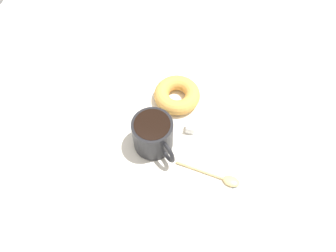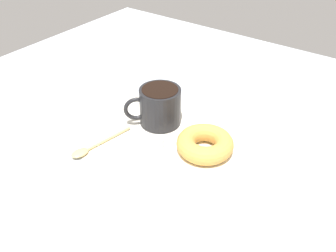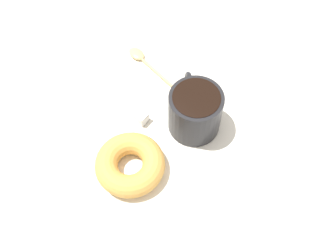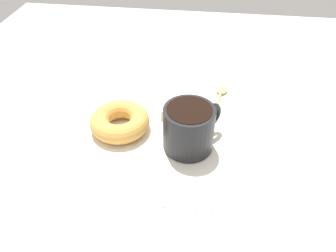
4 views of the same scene
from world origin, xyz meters
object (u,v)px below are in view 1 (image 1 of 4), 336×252
coffee_cup (153,134)px  sugar_cube (190,128)px  donut (177,95)px  spoon (222,178)px

coffee_cup → sugar_cube: bearing=-145.9°
donut → spoon: donut is taller
donut → coffee_cup: bearing=77.9°
spoon → sugar_cube: sugar_cube is taller
coffee_cup → donut: size_ratio=0.91×
coffee_cup → sugar_cube: coffee_cup is taller
sugar_cube → donut: bearing=-60.2°
donut → spoon: bearing=125.2°
spoon → coffee_cup: bearing=-18.8°
donut → sugar_cube: donut is taller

